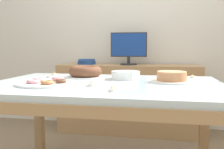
% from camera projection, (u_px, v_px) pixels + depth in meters
% --- Properties ---
extents(wall_back, '(8.00, 0.10, 2.60)m').
position_uv_depth(wall_back, '(132.00, 24.00, 3.18)').
color(wall_back, silver).
rests_on(wall_back, ground).
extents(dining_table, '(1.56, 1.05, 0.77)m').
position_uv_depth(dining_table, '(106.00, 96.00, 1.66)').
color(dining_table, silver).
rests_on(dining_table, ground).
extents(sideboard, '(1.64, 0.44, 0.80)m').
position_uv_depth(sideboard, '(128.00, 98.00, 2.98)').
color(sideboard, tan).
rests_on(sideboard, ground).
extents(computer_monitor, '(0.42, 0.20, 0.38)m').
position_uv_depth(computer_monitor, '(129.00, 49.00, 2.91)').
color(computer_monitor, '#262628').
rests_on(computer_monitor, sideboard).
extents(book_stack, '(0.20, 0.18, 0.06)m').
position_uv_depth(book_stack, '(87.00, 62.00, 3.02)').
color(book_stack, '#23478C').
rests_on(book_stack, sideboard).
extents(cake_chocolate_round, '(0.28, 0.28, 0.07)m').
position_uv_depth(cake_chocolate_round, '(172.00, 77.00, 1.66)').
color(cake_chocolate_round, white).
rests_on(cake_chocolate_round, dining_table).
extents(cake_golden_bundt, '(0.30, 0.30, 0.09)m').
position_uv_depth(cake_golden_bundt, '(85.00, 72.00, 1.92)').
color(cake_golden_bundt, white).
rests_on(cake_golden_bundt, dining_table).
extents(pastry_platter, '(0.38, 0.38, 0.04)m').
position_uv_depth(pastry_platter, '(47.00, 83.00, 1.57)').
color(pastry_platter, white).
rests_on(pastry_platter, dining_table).
extents(plate_stack, '(0.21, 0.21, 0.06)m').
position_uv_depth(plate_stack, '(126.00, 75.00, 1.83)').
color(plate_stack, white).
rests_on(plate_stack, dining_table).
extents(tealight_near_cakes, '(0.04, 0.04, 0.04)m').
position_uv_depth(tealight_near_cakes, '(112.00, 90.00, 1.31)').
color(tealight_near_cakes, silver).
rests_on(tealight_near_cakes, dining_table).
extents(tealight_centre, '(0.04, 0.04, 0.04)m').
position_uv_depth(tealight_centre, '(91.00, 84.00, 1.50)').
color(tealight_centre, silver).
rests_on(tealight_centre, dining_table).
extents(tealight_right_edge, '(0.04, 0.04, 0.04)m').
position_uv_depth(tealight_right_edge, '(54.00, 74.00, 2.09)').
color(tealight_right_edge, silver).
rests_on(tealight_right_edge, dining_table).
extents(tealight_near_front, '(0.04, 0.04, 0.04)m').
position_uv_depth(tealight_near_front, '(193.00, 77.00, 1.91)').
color(tealight_near_front, silver).
rests_on(tealight_near_front, dining_table).
extents(tealight_left_edge, '(0.04, 0.04, 0.04)m').
position_uv_depth(tealight_left_edge, '(50.00, 76.00, 1.93)').
color(tealight_left_edge, silver).
rests_on(tealight_left_edge, dining_table).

